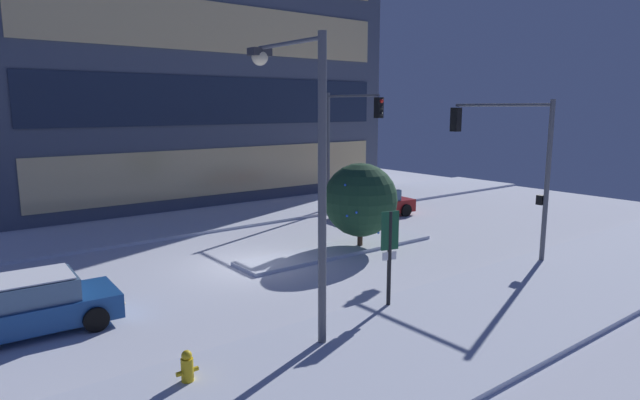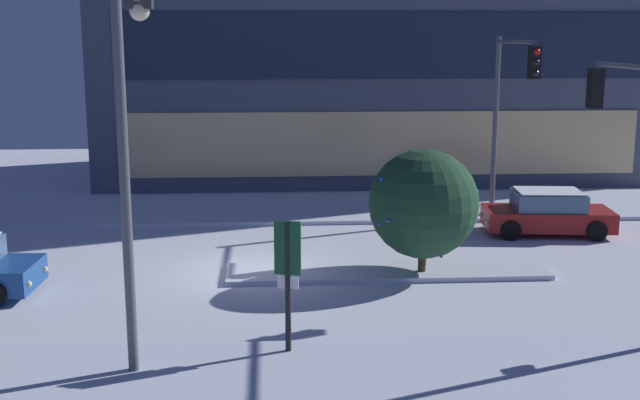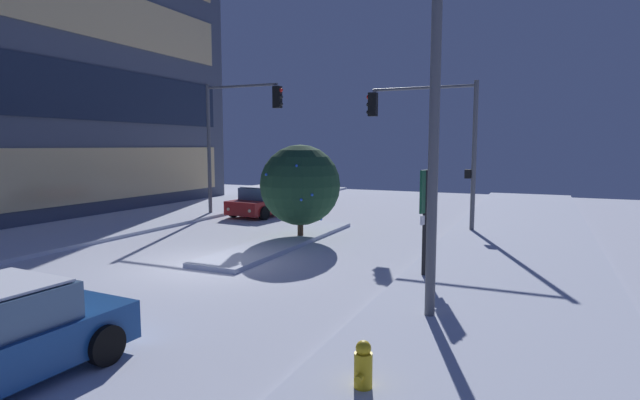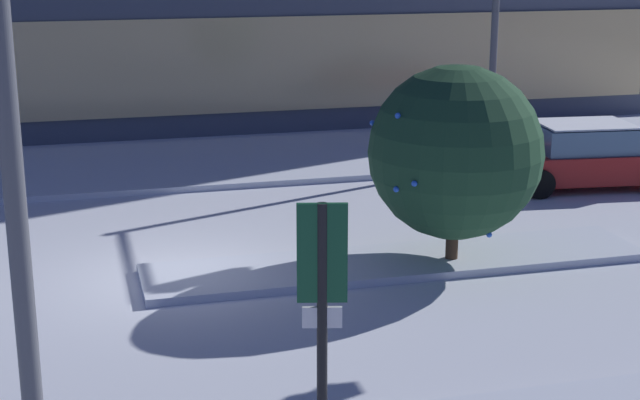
# 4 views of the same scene
# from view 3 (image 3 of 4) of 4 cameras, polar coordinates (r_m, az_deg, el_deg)

# --- Properties ---
(ground) EXTENTS (52.00, 52.00, 0.00)m
(ground) POSITION_cam_3_polar(r_m,az_deg,el_deg) (15.21, -12.59, -7.30)
(ground) COLOR silver
(curb_strip_near) EXTENTS (52.00, 5.20, 0.14)m
(curb_strip_near) POSITION_cam_3_polar(r_m,az_deg,el_deg) (12.34, 20.34, -10.41)
(curb_strip_near) COLOR silver
(curb_strip_near) RESTS_ON ground
(curb_strip_far) EXTENTS (52.00, 5.20, 0.14)m
(curb_strip_far) POSITION_cam_3_polar(r_m,az_deg,el_deg) (21.09, -30.89, -4.07)
(curb_strip_far) COLOR silver
(curb_strip_far) RESTS_ON ground
(median_strip) EXTENTS (9.00, 1.80, 0.14)m
(median_strip) POSITION_cam_3_polar(r_m,az_deg,el_deg) (18.16, -4.19, -4.73)
(median_strip) COLOR silver
(median_strip) RESTS_ON ground
(car_far) EXTENTS (4.45, 2.46, 1.49)m
(car_far) POSITION_cam_3_polar(r_m,az_deg,el_deg) (25.39, -6.31, -0.15)
(car_far) COLOR maroon
(car_far) RESTS_ON ground
(traffic_light_corner_near_right) EXTENTS (0.32, 4.63, 6.09)m
(traffic_light_corner_near_right) POSITION_cam_3_polar(r_m,az_deg,el_deg) (21.04, 12.60, 7.92)
(traffic_light_corner_near_right) COLOR #565960
(traffic_light_corner_near_right) RESTS_ON ground
(traffic_light_corner_far_right) EXTENTS (0.32, 4.33, 6.58)m
(traffic_light_corner_far_right) POSITION_cam_3_polar(r_m,az_deg,el_deg) (24.72, -9.66, 8.58)
(traffic_light_corner_far_right) COLOR #565960
(traffic_light_corner_far_right) RESTS_ON ground
(street_lamp_arched) EXTENTS (0.56, 2.99, 7.48)m
(street_lamp_arched) POSITION_cam_3_polar(r_m,az_deg,el_deg) (10.18, 8.46, 13.92)
(street_lamp_arched) COLOR #565960
(street_lamp_arched) RESTS_ON ground
(fire_hydrant) EXTENTS (0.48, 0.26, 0.82)m
(fire_hydrant) POSITION_cam_3_polar(r_m,az_deg,el_deg) (7.37, 4.99, -18.90)
(fire_hydrant) COLOR gold
(fire_hydrant) RESTS_ON ground
(parking_info_sign) EXTENTS (0.55, 0.19, 2.91)m
(parking_info_sign) POSITION_cam_3_polar(r_m,az_deg,el_deg) (13.15, 12.00, -1.17)
(parking_info_sign) COLOR black
(parking_info_sign) RESTS_ON ground
(decorated_tree_median) EXTENTS (3.06, 3.03, 3.57)m
(decorated_tree_median) POSITION_cam_3_polar(r_m,az_deg,el_deg) (18.62, -2.29, 1.73)
(decorated_tree_median) COLOR #473323
(decorated_tree_median) RESTS_ON ground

